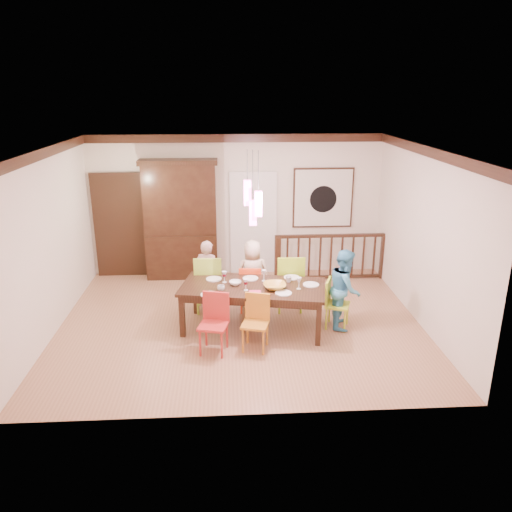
{
  "coord_description": "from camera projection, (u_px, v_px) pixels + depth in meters",
  "views": [
    {
      "loc": [
        -0.19,
        -7.61,
        3.75
      ],
      "look_at": [
        0.27,
        0.13,
        1.14
      ],
      "focal_mm": 35.0,
      "sensor_mm": 36.0,
      "label": 1
    }
  ],
  "objects": [
    {
      "name": "napkin",
      "position": [
        255.0,
        292.0,
        7.71
      ],
      "size": [
        0.18,
        0.14,
        0.01
      ],
      "primitive_type": "cube",
      "color": "#D83359",
      "rests_on": "dining_table"
    },
    {
      "name": "wine_glass_c",
      "position": [
        246.0,
        285.0,
        7.78
      ],
      "size": [
        0.08,
        0.08,
        0.19
      ],
      "primitive_type": null,
      "color": "#590C19",
      "rests_on": "dining_table"
    },
    {
      "name": "plate_end_right",
      "position": [
        311.0,
        285.0,
        8.02
      ],
      "size": [
        0.26,
        0.26,
        0.01
      ],
      "primitive_type": "cylinder",
      "color": "white",
      "rests_on": "dining_table"
    },
    {
      "name": "wine_glass_d",
      "position": [
        299.0,
        283.0,
        7.83
      ],
      "size": [
        0.08,
        0.08,
        0.19
      ],
      "primitive_type": null,
      "color": "silver",
      "rests_on": "dining_table"
    },
    {
      "name": "chair_near_left",
      "position": [
        213.0,
        321.0,
        7.33
      ],
      "size": [
        0.49,
        0.49,
        0.9
      ],
      "rotation": [
        0.0,
        0.0,
        -0.24
      ],
      "color": "#B22B26",
      "rests_on": "floor"
    },
    {
      "name": "plate_far_right",
      "position": [
        292.0,
        277.0,
        8.33
      ],
      "size": [
        0.26,
        0.26,
        0.01
      ],
      "primitive_type": "cylinder",
      "color": "white",
      "rests_on": "dining_table"
    },
    {
      "name": "cup_right",
      "position": [
        289.0,
        279.0,
        8.13
      ],
      "size": [
        0.13,
        0.13,
        0.1
      ],
      "primitive_type": "imported",
      "rotation": [
        0.0,
        0.0,
        -0.33
      ],
      "color": "silver",
      "rests_on": "dining_table"
    },
    {
      "name": "serving_bowl",
      "position": [
        275.0,
        286.0,
        7.86
      ],
      "size": [
        0.37,
        0.37,
        0.09
      ],
      "primitive_type": "imported",
      "rotation": [
        0.0,
        0.0,
        0.03
      ],
      "color": "gold",
      "rests_on": "dining_table"
    },
    {
      "name": "wine_glass_b",
      "position": [
        264.0,
        276.0,
        8.16
      ],
      "size": [
        0.08,
        0.08,
        0.19
      ],
      "primitive_type": null,
      "color": "silver",
      "rests_on": "dining_table"
    },
    {
      "name": "chair_end_right",
      "position": [
        338.0,
        301.0,
        8.12
      ],
      "size": [
        0.48,
        0.48,
        0.82
      ],
      "rotation": [
        0.0,
        0.0,
        1.2
      ],
      "color": "#B9D129",
      "rests_on": "floor"
    },
    {
      "name": "chair_near_mid",
      "position": [
        255.0,
        320.0,
        7.42
      ],
      "size": [
        0.47,
        0.47,
        0.84
      ],
      "rotation": [
        0.0,
        0.0,
        -0.27
      ],
      "color": "#C27920",
      "rests_on": "floor"
    },
    {
      "name": "wall_right",
      "position": [
        424.0,
        237.0,
        8.11
      ],
      "size": [
        0.0,
        5.0,
        5.0
      ],
      "primitive_type": "plane",
      "rotation": [
        1.57,
        0.0,
        -1.57
      ],
      "color": "silver",
      "rests_on": "floor"
    },
    {
      "name": "ceiling",
      "position": [
        239.0,
        148.0,
        7.48
      ],
      "size": [
        6.0,
        6.0,
        0.0
      ],
      "primitive_type": "plane",
      "rotation": [
        3.14,
        0.0,
        0.0
      ],
      "color": "white",
      "rests_on": "wall_back"
    },
    {
      "name": "painting",
      "position": [
        323.0,
        198.0,
        10.33
      ],
      "size": [
        1.25,
        0.06,
        1.25
      ],
      "color": "black",
      "rests_on": "wall_back"
    },
    {
      "name": "wall_back",
      "position": [
        236.0,
        206.0,
        10.31
      ],
      "size": [
        6.0,
        0.0,
        6.0
      ],
      "primitive_type": "plane",
      "rotation": [
        1.57,
        0.0,
        0.0
      ],
      "color": "silver",
      "rests_on": "floor"
    },
    {
      "name": "white_doorway",
      "position": [
        253.0,
        225.0,
        10.42
      ],
      "size": [
        0.97,
        0.05,
        2.22
      ],
      "primitive_type": "cube",
      "color": "silver",
      "rests_on": "wall_back"
    },
    {
      "name": "plate_far_left",
      "position": [
        214.0,
        279.0,
        8.26
      ],
      "size": [
        0.26,
        0.26,
        0.01
      ],
      "primitive_type": "cylinder",
      "color": "white",
      "rests_on": "dining_table"
    },
    {
      "name": "chair_far_right",
      "position": [
        290.0,
        278.0,
        8.75
      ],
      "size": [
        0.48,
        0.48,
        1.04
      ],
      "rotation": [
        0.0,
        0.0,
        3.12
      ],
      "color": "#94BC21",
      "rests_on": "floor"
    },
    {
      "name": "wine_glass_a",
      "position": [
        224.0,
        277.0,
        8.11
      ],
      "size": [
        0.08,
        0.08,
        0.19
      ],
      "primitive_type": null,
      "color": "#590C19",
      "rests_on": "dining_table"
    },
    {
      "name": "chair_far_mid",
      "position": [
        250.0,
        285.0,
        8.75
      ],
      "size": [
        0.41,
        0.41,
        0.85
      ],
      "rotation": [
        0.0,
        0.0,
        3.07
      ],
      "color": "#E84118",
      "rests_on": "floor"
    },
    {
      "name": "pendant_cluster",
      "position": [
        253.0,
        203.0,
        7.56
      ],
      "size": [
        0.27,
        0.21,
        1.14
      ],
      "color": "#FF4CB2",
      "rests_on": "ceiling"
    },
    {
      "name": "china_hutch",
      "position": [
        181.0,
        220.0,
        10.13
      ],
      "size": [
        1.55,
        0.46,
        2.44
      ],
      "color": "black",
      "rests_on": "floor"
    },
    {
      "name": "balustrade",
      "position": [
        331.0,
        256.0,
        10.2
      ],
      "size": [
        2.32,
        0.12,
        0.96
      ],
      "rotation": [
        0.0,
        0.0,
        0.0
      ],
      "color": "black",
      "rests_on": "floor"
    },
    {
      "name": "plate_far_mid",
      "position": [
        250.0,
        278.0,
        8.29
      ],
      "size": [
        0.26,
        0.26,
        0.01
      ],
      "primitive_type": "cylinder",
      "color": "white",
      "rests_on": "dining_table"
    },
    {
      "name": "cup_left",
      "position": [
        221.0,
        288.0,
        7.78
      ],
      "size": [
        0.13,
        0.13,
        0.09
      ],
      "primitive_type": "imported",
      "rotation": [
        0.0,
        0.0,
        0.22
      ],
      "color": "silver",
      "rests_on": "dining_table"
    },
    {
      "name": "chair_far_left",
      "position": [
        209.0,
        279.0,
        8.71
      ],
      "size": [
        0.48,
        0.48,
        1.04
      ],
      "rotation": [
        0.0,
        0.0,
        3.11
      ],
      "color": "#A1CD3B",
      "rests_on": "floor"
    },
    {
      "name": "person_end_right",
      "position": [
        345.0,
        289.0,
        8.12
      ],
      "size": [
        0.62,
        0.73,
        1.32
      ],
      "primitive_type": "imported",
      "rotation": [
        0.0,
        0.0,
        1.37
      ],
      "color": "#469DC6",
      "rests_on": "floor"
    },
    {
      "name": "floor",
      "position": [
        241.0,
        323.0,
        8.41
      ],
      "size": [
        6.0,
        6.0,
        0.0
      ],
      "primitive_type": "plane",
      "color": "#A26F4E",
      "rests_on": "ground"
    },
    {
      "name": "wall_left",
      "position": [
        48.0,
        244.0,
        7.78
      ],
      "size": [
        0.0,
        5.0,
        5.0
      ],
      "primitive_type": "plane",
      "rotation": [
        1.57,
        0.0,
        1.57
      ],
      "color": "silver",
      "rests_on": "floor"
    },
    {
      "name": "person_far_left",
      "position": [
        207.0,
        274.0,
        8.83
      ],
      "size": [
        0.53,
        0.43,
        1.25
      ],
      "primitive_type": "imported",
      "rotation": [
        0.0,
        0.0,
        2.81
      ],
      "color": "beige",
      "rests_on": "floor"
    },
    {
      "name": "person_far_mid",
      "position": [
        253.0,
        274.0,
        8.88
      ],
      "size": [
        0.65,
        0.47,
        1.23
      ],
      "primitive_type": "imported",
      "rotation": [
        0.0,
        0.0,
        3.28
      ],
      "color": "beige",
      "rests_on": "floor"
    },
    {
      "name": "panel_door",
      "position": [
        120.0,
        227.0,
        10.26
      ],
      "size": [
        1.04,
        0.07,
        2.24
      ],
      "primitive_type": "cube",
      "color": "black",
      "rests_on": "wall_back"
    },
    {
      "name": "small_bowl",
      "position": [
        235.0,
        283.0,
        8.03
      ],
      "size": [
        0.21,
        0.21,
        0.06
      ],
      "primitive_type": "imported",
      "rotation": [
        0.0,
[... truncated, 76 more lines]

